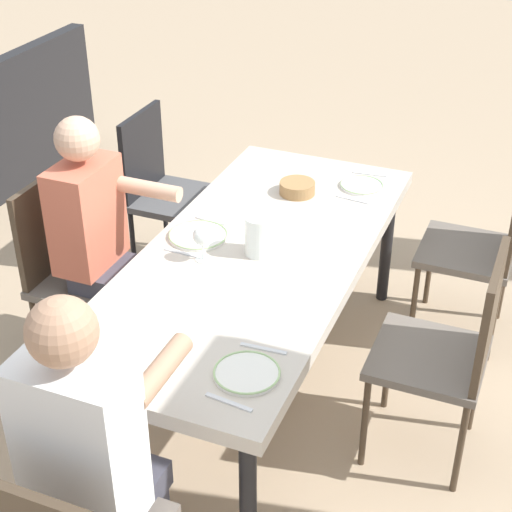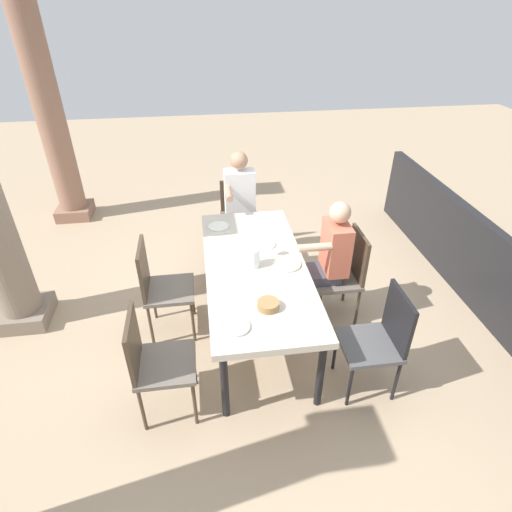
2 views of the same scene
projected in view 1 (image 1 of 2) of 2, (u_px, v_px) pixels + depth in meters
The scene contains 20 objects.
ground_plane at pixel (254, 386), 3.74m from camera, with size 16.00×16.00×0.00m, color tan.
dining_table at pixel (254, 264), 3.39m from camera, with size 2.05×0.89×0.73m.
chair_west_north at pixel (485, 243), 3.82m from camera, with size 0.44×0.44×0.92m.
chair_west_south at pixel (163, 184), 4.39m from camera, with size 0.44×0.44×0.92m.
chair_mid_north at pixel (452, 347), 3.10m from camera, with size 0.44×0.44×0.96m.
chair_mid_south at pixel (72, 263), 3.68m from camera, with size 0.44×0.44×0.93m.
diner_woman_green at pixel (103, 244), 3.55m from camera, with size 0.35×0.49×1.26m.
diner_man_white at pixel (97, 460), 2.39m from camera, with size 0.49×0.35×1.32m.
plate_0 at pixel (362, 185), 3.88m from camera, with size 0.21×0.21×0.02m.
fork_0 at pixel (370, 174), 4.01m from camera, with size 0.02×0.17×0.01m, color silver.
spoon_0 at pixel (353, 200), 3.77m from camera, with size 0.02×0.17×0.01m, color silver.
plate_1 at pixel (198, 235), 3.47m from camera, with size 0.26×0.26×0.02m.
wine_glass_1 at pixel (202, 237), 3.25m from camera, with size 0.08×0.08×0.15m.
fork_1 at pixel (213, 221), 3.59m from camera, with size 0.02×0.17×0.01m, color silver.
spoon_1 at pixel (183, 253), 3.35m from camera, with size 0.02×0.17×0.01m, color silver.
plate_2 at pixel (247, 373), 2.68m from camera, with size 0.23×0.23×0.02m.
fork_2 at pixel (263, 349), 2.80m from camera, with size 0.02×0.17×0.01m, color silver.
spoon_2 at pixel (229, 402), 2.56m from camera, with size 0.02×0.17×0.01m, color silver.
water_pitcher at pixel (259, 238), 3.31m from camera, with size 0.12×0.12×0.17m.
bread_basket at pixel (297, 188), 3.81m from camera, with size 0.17×0.17×0.06m, color #9E7547.
Camera 1 is at (2.67, 1.10, 2.47)m, focal length 56.21 mm.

